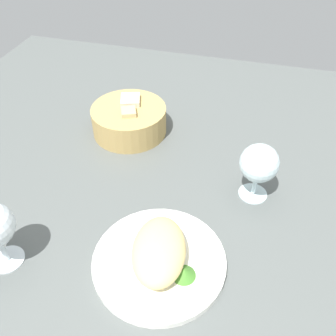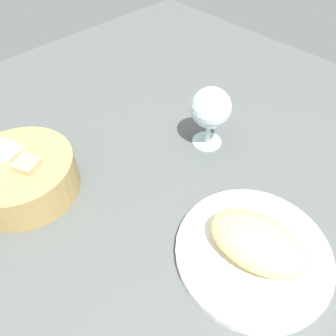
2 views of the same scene
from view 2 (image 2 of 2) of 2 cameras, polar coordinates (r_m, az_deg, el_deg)
ground_plane at (r=56.51cm, az=-0.96°, el=-9.49°), size 140.00×140.00×2.00cm
plate at (r=53.27cm, az=14.71°, el=-14.20°), size 23.94×23.94×1.40cm
omelette at (r=50.51cm, az=15.42°, el=-12.41°), size 16.36×12.07×5.14cm
lettuce_garnish at (r=54.34cm, az=19.77°, el=-11.11°), size 4.23×4.23×1.79cm
bread_basket at (r=62.32cm, az=-24.31°, el=-1.19°), size 18.75×18.75×8.35cm
wine_glass_near at (r=63.31cm, az=7.51°, el=10.20°), size 7.99×7.99×12.88cm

